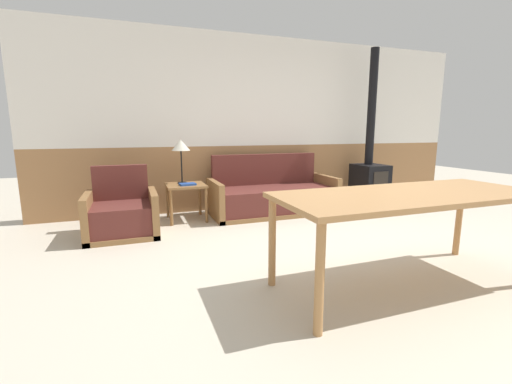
% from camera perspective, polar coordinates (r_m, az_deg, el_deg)
% --- Properties ---
extents(ground_plane, '(16.00, 16.00, 0.00)m').
position_cam_1_polar(ground_plane, '(3.65, 18.61, -10.45)').
color(ground_plane, beige).
extents(wall_back, '(7.20, 0.06, 2.70)m').
position_cam_1_polar(wall_back, '(5.70, 2.49, 11.24)').
color(wall_back, '#996B42').
rests_on(wall_back, ground_plane).
extents(couch, '(1.88, 0.82, 0.88)m').
position_cam_1_polar(couch, '(5.21, 2.79, -0.75)').
color(couch, olive).
rests_on(couch, ground_plane).
extents(armchair, '(0.82, 0.75, 0.82)m').
position_cam_1_polar(armchair, '(4.43, -21.42, -3.61)').
color(armchair, olive).
rests_on(armchair, ground_plane).
extents(side_table, '(0.53, 0.53, 0.51)m').
position_cam_1_polar(side_table, '(4.88, -11.60, 0.30)').
color(side_table, olive).
rests_on(side_table, ground_plane).
extents(table_lamp, '(0.26, 0.26, 0.62)m').
position_cam_1_polar(table_lamp, '(4.90, -12.42, 7.39)').
color(table_lamp, black).
rests_on(table_lamp, side_table).
extents(book_stack, '(0.23, 0.18, 0.03)m').
position_cam_1_polar(book_stack, '(4.78, -11.33, 1.28)').
color(book_stack, '#234799').
rests_on(book_stack, side_table).
extents(dining_table, '(2.16, 0.86, 0.77)m').
position_cam_1_polar(dining_table, '(2.96, 24.28, -1.39)').
color(dining_table, '#B27F4C').
rests_on(dining_table, ground_plane).
extents(wood_stove, '(0.47, 0.55, 2.55)m').
position_cam_1_polar(wood_stove, '(6.08, 18.46, 3.79)').
color(wood_stove, black).
rests_on(wood_stove, ground_plane).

